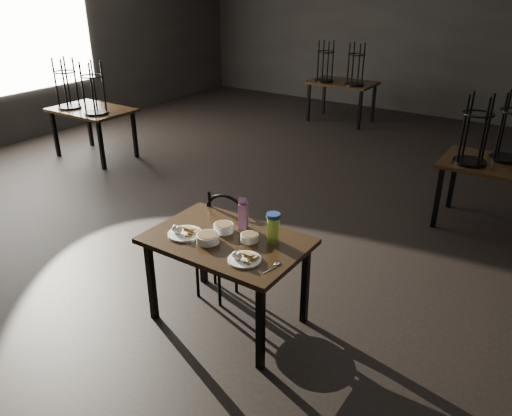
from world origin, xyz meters
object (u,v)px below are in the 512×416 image
Objects in this scene: juice_carton at (243,214)px; bentwood_chair at (220,238)px; water_bottle at (273,227)px; main_table at (227,248)px.

bentwood_chair is at bearing 164.54° from juice_carton.
water_bottle is at bearing -19.86° from bentwood_chair.
main_table is 5.21× the size of water_bottle.
juice_carton is at bearing 170.23° from water_bottle.
main_table is 4.56× the size of juice_carton.
water_bottle is at bearing -9.77° from juice_carton.
juice_carton reaches higher than water_bottle.
main_table is 0.40m from water_bottle.
main_table is 0.29m from juice_carton.
juice_carton reaches higher than bentwood_chair.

